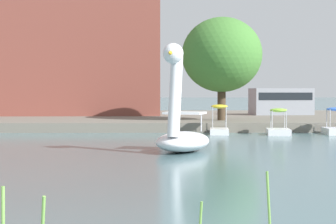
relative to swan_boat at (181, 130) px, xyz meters
The scene contains 7 objects.
shore_bank_far 21.14m from the swan_boat, 95.14° to the left, with size 149.16×22.12×0.51m, color #6B665B.
swan_boat is the anchor object (origin of this frame).
pedal_boat_yellow 9.25m from the swan_boat, 75.60° to the left, with size 1.09×1.86×1.50m.
pedal_boat_lime 9.99m from the swan_boat, 58.51° to the left, with size 1.32×1.89×1.32m.
tree_broadleaf_right 13.92m from the swan_boat, 77.67° to the left, with size 5.34×5.80×5.94m.
parked_van 22.91m from the swan_boat, 69.32° to the left, with size 4.59×2.47×1.91m.
apartment_block 27.62m from the swan_boat, 115.22° to the left, with size 21.14×10.82×14.20m, color brown.
Camera 1 is at (1.01, -4.19, 2.10)m, focal length 63.11 mm.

